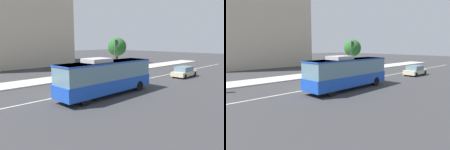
% 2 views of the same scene
% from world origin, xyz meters
% --- Properties ---
extents(ground_plane, '(160.00, 160.00, 0.00)m').
position_xyz_m(ground_plane, '(0.00, 0.00, 0.00)').
color(ground_plane, '#333335').
extents(sidewalk_kerb, '(80.00, 4.00, 0.14)m').
position_xyz_m(sidewalk_kerb, '(0.00, 7.80, 0.07)').
color(sidewalk_kerb, '#B2ADA3').
rests_on(sidewalk_kerb, ground_plane).
extents(lane_centre_line, '(76.00, 0.16, 0.01)m').
position_xyz_m(lane_centre_line, '(0.00, 0.00, 0.01)').
color(lane_centre_line, silver).
rests_on(lane_centre_line, ground_plane).
extents(transit_bus, '(10.08, 2.83, 3.46)m').
position_xyz_m(transit_bus, '(2.32, -2.42, 1.81)').
color(transit_bus, '#1947B7').
rests_on(transit_bus, ground_plane).
extents(sedan_beige_ahead, '(4.53, 1.88, 1.46)m').
position_xyz_m(sedan_beige_ahead, '(16.79, -2.67, 0.72)').
color(sedan_beige_ahead, '#C6B793').
rests_on(sedan_beige_ahead, ground_plane).
extents(traffic_light_mid_block, '(0.34, 0.62, 5.20)m').
position_xyz_m(traffic_light_mid_block, '(11.96, 6.01, 3.56)').
color(traffic_light_mid_block, '#47474C').
rests_on(traffic_light_mid_block, ground_plane).
extents(street_tree_kerbside_left, '(3.03, 3.03, 5.55)m').
position_xyz_m(street_tree_kerbside_left, '(14.12, 7.86, 4.00)').
color(street_tree_kerbside_left, '#4C3823').
rests_on(street_tree_kerbside_left, ground_plane).
extents(office_block_background, '(21.24, 17.79, 23.80)m').
position_xyz_m(office_block_background, '(4.34, 29.83, 11.90)').
color(office_block_background, '#B7A893').
rests_on(office_block_background, ground_plane).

